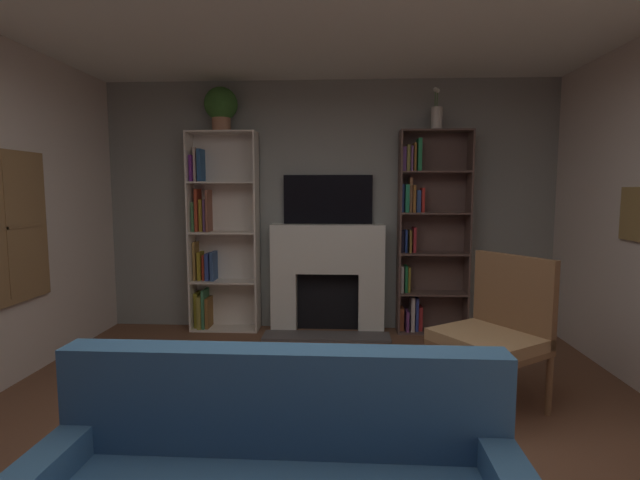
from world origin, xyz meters
name	(u,v)px	position (x,y,z in m)	size (l,w,h in m)	color
ground_plane	(309,476)	(0.00, 0.00, 0.00)	(6.58, 6.58, 0.00)	brown
wall_back_accent	(328,207)	(0.00, 2.77, 1.33)	(4.91, 0.06, 2.67)	gray
fireplace	(328,274)	(0.00, 2.62, 0.61)	(1.30, 0.54, 1.15)	white
tv	(328,200)	(0.00, 2.71, 1.41)	(0.95, 0.06, 0.52)	black
bookshelf_left	(217,238)	(-1.19, 2.65, 0.99)	(0.73, 0.28, 2.12)	silver
bookshelf_right	(425,234)	(1.03, 2.65, 1.05)	(0.73, 0.26, 2.12)	brown
potted_plant	(221,106)	(-1.11, 2.59, 2.38)	(0.35, 0.35, 0.45)	#AB7354
vase_with_flowers	(437,117)	(1.11, 2.59, 2.25)	(0.12, 0.12, 0.42)	beige
armchair	(496,328)	(1.24, 0.92, 0.55)	(0.83, 0.85, 1.05)	brown
coffee_table	(295,412)	(-0.07, 0.00, 0.36)	(0.77, 0.41, 0.42)	#886251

